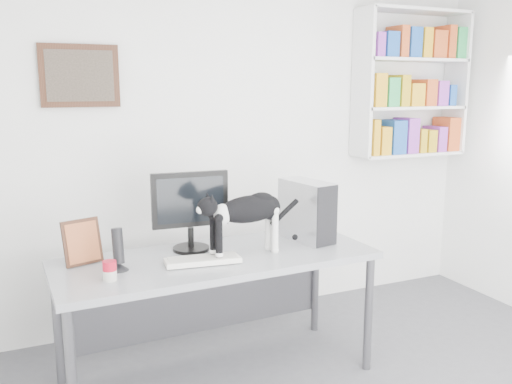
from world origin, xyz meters
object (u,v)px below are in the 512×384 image
Objects in this scene: leaning_print at (82,241)px; soup_can at (110,271)px; cat at (247,225)px; monitor at (190,211)px; keyboard at (203,260)px; pc_tower at (307,211)px; desk at (218,318)px; bookshelf at (411,84)px; speaker at (118,249)px.

leaning_print is 0.37m from soup_can.
soup_can is at bearing 179.20° from cat.
monitor reaches higher than cat.
cat is at bearing -37.29° from monitor.
monitor is 1.17× the size of keyboard.
pc_tower is at bearing -20.17° from leaning_print.
desk is 4.82× the size of pc_tower.
bookshelf is 4.88× the size of speaker.
desk is 0.45m from keyboard.
soup_can is at bearing -118.74° from speaker.
monitor is (-0.11, 0.18, 0.66)m from desk.
pc_tower is (-1.38, -0.68, -0.84)m from bookshelf.
bookshelf is at bearing 18.73° from desk.
speaker is at bearing -66.16° from leaning_print.
bookshelf reaches higher than leaning_print.
pc_tower is at bearing 11.02° from soup_can.
cat is at bearing 6.89° from soup_can.
soup_can is (-0.67, -0.17, 0.46)m from desk.
soup_can is 0.86m from cat.
monitor is at bearing 94.67° from keyboard.
leaning_print is (-0.64, 0.27, 0.12)m from keyboard.
soup_can is at bearing -164.54° from keyboard.
monitor is at bearing -164.59° from bookshelf.
cat reaches higher than soup_can.
cat is (0.29, 0.02, 0.18)m from keyboard.
desk is at bearing 14.24° from soup_can.
pc_tower is at bearing 5.81° from desk.
speaker is 0.92× the size of leaning_print.
pc_tower is at bearing 9.98° from cat.
bookshelf is 2.92m from speaker.
soup_can is (-0.56, -0.35, -0.20)m from monitor.
monitor is at bearing 119.47° from desk.
soup_can reaches higher than keyboard.
cat is (-1.88, -0.84, -0.84)m from bookshelf.
monitor reaches higher than soup_can.
desk is 4.44× the size of keyboard.
pc_tower is 1.46× the size of leaning_print.
monitor is at bearing -16.46° from leaning_print.
pc_tower is 3.73× the size of soup_can.
soup_can is (-0.07, -0.14, -0.07)m from speaker.
speaker is 0.77m from cat.
desk is at bearing 44.27° from keyboard.
pc_tower is at bearing 2.95° from speaker.
soup_can is at bearing -179.78° from pc_tower.
monitor is 0.69m from soup_can.
cat reaches higher than desk.
speaker is at bearing 63.55° from soup_can.
keyboard is 1.59× the size of leaning_print.
soup_can is at bearing -167.70° from desk.
pc_tower is 0.53m from cat.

